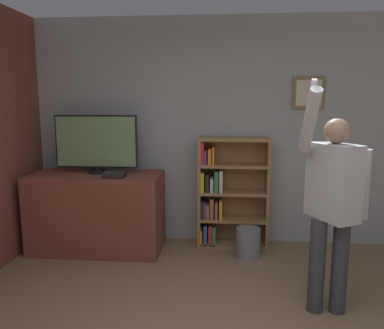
{
  "coord_description": "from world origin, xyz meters",
  "views": [
    {
      "loc": [
        0.03,
        -1.76,
        1.71
      ],
      "look_at": [
        -0.27,
        1.69,
        1.13
      ],
      "focal_mm": 35.0,
      "sensor_mm": 36.0,
      "label": 1
    }
  ],
  "objects_px": {
    "game_console": "(115,175)",
    "bookshelf": "(226,193)",
    "person": "(333,199)",
    "waste_bin": "(248,243)",
    "television": "(96,143)"
  },
  "relations": [
    {
      "from": "game_console",
      "to": "bookshelf",
      "type": "height_order",
      "value": "bookshelf"
    },
    {
      "from": "game_console",
      "to": "person",
      "type": "distance_m",
      "value": 2.25
    },
    {
      "from": "game_console",
      "to": "waste_bin",
      "type": "relative_size",
      "value": 0.68
    },
    {
      "from": "game_console",
      "to": "waste_bin",
      "type": "xyz_separation_m",
      "value": [
        1.46,
        0.09,
        -0.76
      ]
    },
    {
      "from": "television",
      "to": "waste_bin",
      "type": "relative_size",
      "value": 2.86
    },
    {
      "from": "television",
      "to": "game_console",
      "type": "bearing_deg",
      "value": -41.62
    },
    {
      "from": "waste_bin",
      "to": "television",
      "type": "bearing_deg",
      "value": 175.03
    },
    {
      "from": "bookshelf",
      "to": "waste_bin",
      "type": "relative_size",
      "value": 3.92
    },
    {
      "from": "television",
      "to": "game_console",
      "type": "distance_m",
      "value": 0.48
    },
    {
      "from": "bookshelf",
      "to": "waste_bin",
      "type": "distance_m",
      "value": 0.64
    },
    {
      "from": "television",
      "to": "bookshelf",
      "type": "relative_size",
      "value": 0.73
    },
    {
      "from": "person",
      "to": "bookshelf",
      "type": "bearing_deg",
      "value": -177.26
    },
    {
      "from": "television",
      "to": "game_console",
      "type": "height_order",
      "value": "television"
    },
    {
      "from": "person",
      "to": "waste_bin",
      "type": "distance_m",
      "value": 1.43
    },
    {
      "from": "bookshelf",
      "to": "person",
      "type": "xyz_separation_m",
      "value": [
        0.82,
        -1.41,
        0.32
      ]
    }
  ]
}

